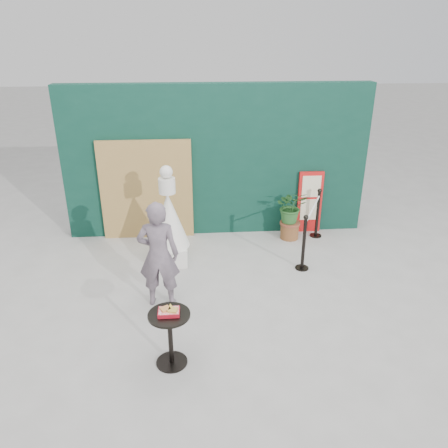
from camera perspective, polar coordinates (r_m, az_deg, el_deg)
ground at (r=6.56m, az=0.80°, el=-12.31°), size 60.00×60.00×0.00m
back_wall at (r=8.76m, az=-0.96°, el=8.18°), size 6.00×0.30×3.00m
bamboo_fence at (r=8.75m, az=-10.07°, el=4.35°), size 1.80×0.08×2.00m
woman at (r=6.55m, az=-8.56°, el=-4.01°), size 0.64×0.44×1.69m
menu_board at (r=9.15m, az=11.13°, el=2.81°), size 0.50×0.07×1.30m
statue at (r=7.79m, az=-7.19°, el=-0.03°), size 0.71×0.71×1.82m
cafe_table at (r=5.57m, az=-7.07°, el=-13.68°), size 0.52×0.52×0.75m
food_basket at (r=5.40m, az=-7.20°, el=-11.24°), size 0.26×0.19×0.11m
planter at (r=8.78m, az=8.73°, el=1.70°), size 0.61×0.52×1.03m
stanchion_barrier at (r=8.35m, az=11.32°, el=-0.46°), size 0.84×1.54×1.03m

